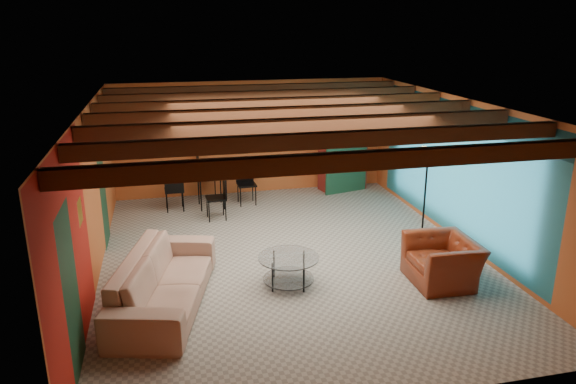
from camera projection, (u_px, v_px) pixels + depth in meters
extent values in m
cube|color=gray|center=(291.00, 257.00, 9.67)|extent=(6.50, 8.00, 0.01)
cube|color=silver|center=(291.00, 105.00, 8.86)|extent=(6.50, 8.00, 0.01)
cube|color=#B7582A|center=(252.00, 138.00, 12.98)|extent=(6.50, 0.02, 2.70)
cube|color=#A31B12|center=(91.00, 198.00, 8.57)|extent=(0.02, 8.00, 2.70)
cube|color=teal|center=(462.00, 173.00, 9.97)|extent=(0.02, 8.00, 2.70)
imported|color=#9F7867|center=(165.00, 280.00, 7.92)|extent=(1.72, 2.91, 0.80)
imported|color=maroon|center=(442.00, 261.00, 8.64)|extent=(1.00, 1.14, 0.73)
cube|color=maroon|center=(343.00, 152.00, 13.30)|extent=(1.19, 0.78, 1.92)
cube|color=black|center=(214.00, 127.00, 12.66)|extent=(1.05, 0.03, 0.65)
imported|color=#26661E|center=(345.00, 103.00, 12.94)|extent=(0.47, 0.42, 0.46)
imported|color=orange|center=(210.00, 157.00, 11.93)|extent=(0.26, 0.26, 0.21)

